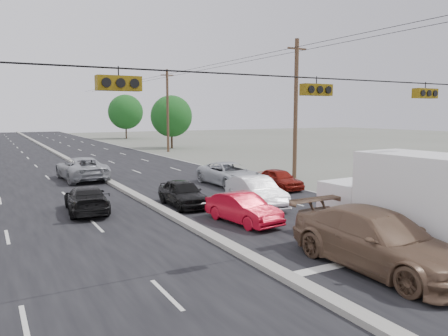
# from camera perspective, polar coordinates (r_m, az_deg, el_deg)

# --- Properties ---
(ground) EXTENTS (200.00, 200.00, 0.00)m
(ground) POSITION_cam_1_polar(r_m,az_deg,el_deg) (13.54, 6.39, -13.43)
(ground) COLOR #606356
(ground) RESTS_ON ground
(road_surface) EXTENTS (20.00, 160.00, 0.02)m
(road_surface) POSITION_cam_1_polar(r_m,az_deg,el_deg) (41.26, -18.38, 0.20)
(road_surface) COLOR black
(road_surface) RESTS_ON ground
(center_median) EXTENTS (0.50, 160.00, 0.20)m
(center_median) POSITION_cam_1_polar(r_m,az_deg,el_deg) (41.25, -18.38, 0.34)
(center_median) COLOR gray
(center_median) RESTS_ON ground
(utility_pole_right_b) EXTENTS (1.60, 0.30, 10.00)m
(utility_pole_right_b) POSITION_cam_1_polar(r_m,az_deg,el_deg) (32.18, 9.35, 7.72)
(utility_pole_right_b) COLOR #422D1E
(utility_pole_right_b) RESTS_ON ground
(utility_pole_right_c) EXTENTS (1.60, 0.30, 10.00)m
(utility_pole_right_c) POSITION_cam_1_polar(r_m,az_deg,el_deg) (54.10, -7.37, 7.50)
(utility_pole_right_c) COLOR #422D1E
(utility_pole_right_c) RESTS_ON ground
(traffic_signals) EXTENTS (25.00, 0.30, 0.54)m
(traffic_signals) POSITION_cam_1_polar(r_m,az_deg,el_deg) (13.55, 11.64, 10.16)
(traffic_signals) COLOR black
(traffic_signals) RESTS_ON ground
(tree_right_mid) EXTENTS (5.60, 5.60, 7.14)m
(tree_right_mid) POSITION_cam_1_polar(r_m,az_deg,el_deg) (59.67, -6.89, 6.74)
(tree_right_mid) COLOR #382619
(tree_right_mid) RESTS_ON ground
(tree_right_far) EXTENTS (6.40, 6.40, 8.16)m
(tree_right_far) POSITION_cam_1_polar(r_m,az_deg,el_deg) (83.65, -12.73, 7.15)
(tree_right_far) COLOR #382619
(tree_right_far) RESTS_ON ground
(box_truck) EXTENTS (2.65, 6.78, 3.39)m
(box_truck) POSITION_cam_1_polar(r_m,az_deg,el_deg) (16.50, 23.60, -3.96)
(box_truck) COLOR black
(box_truck) RESTS_ON ground
(tan_sedan) EXTENTS (2.61, 6.18, 1.78)m
(tan_sedan) POSITION_cam_1_polar(r_m,az_deg,el_deg) (14.28, 19.51, -8.95)
(tan_sedan) COLOR brown
(tan_sedan) RESTS_ON ground
(red_sedan) EXTENTS (1.87, 4.07, 1.29)m
(red_sedan) POSITION_cam_1_polar(r_m,az_deg,el_deg) (18.93, 2.50, -5.36)
(red_sedan) COLOR red
(red_sedan) RESTS_ON ground
(queue_car_a) EXTENTS (1.71, 4.03, 1.36)m
(queue_car_a) POSITION_cam_1_polar(r_m,az_deg,el_deg) (22.42, -5.36, -3.32)
(queue_car_a) COLOR black
(queue_car_a) RESTS_ON ground
(queue_car_b) EXTENTS (2.12, 4.71, 1.50)m
(queue_car_b) POSITION_cam_1_polar(r_m,az_deg,el_deg) (22.38, 4.18, -3.14)
(queue_car_b) COLOR white
(queue_car_b) RESTS_ON ground
(queue_car_c) EXTENTS (2.68, 5.49, 1.50)m
(queue_car_c) POSITION_cam_1_polar(r_m,az_deg,el_deg) (28.75, 0.73, -0.82)
(queue_car_c) COLOR silver
(queue_car_c) RESTS_ON ground
(queue_car_e) EXTENTS (1.52, 3.74, 1.27)m
(queue_car_e) POSITION_cam_1_polar(r_m,az_deg,el_deg) (27.57, 7.21, -1.46)
(queue_car_e) COLOR maroon
(queue_car_e) RESTS_ON ground
(oncoming_near) EXTENTS (2.22, 4.62, 1.30)m
(oncoming_near) POSITION_cam_1_polar(r_m,az_deg,el_deg) (21.95, -17.54, -3.93)
(oncoming_near) COLOR black
(oncoming_near) RESTS_ON ground
(oncoming_far) EXTENTS (3.01, 6.05, 1.65)m
(oncoming_far) POSITION_cam_1_polar(r_m,az_deg,el_deg) (32.64, -18.12, -0.09)
(oncoming_far) COLOR #9DA0A4
(oncoming_far) RESTS_ON ground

